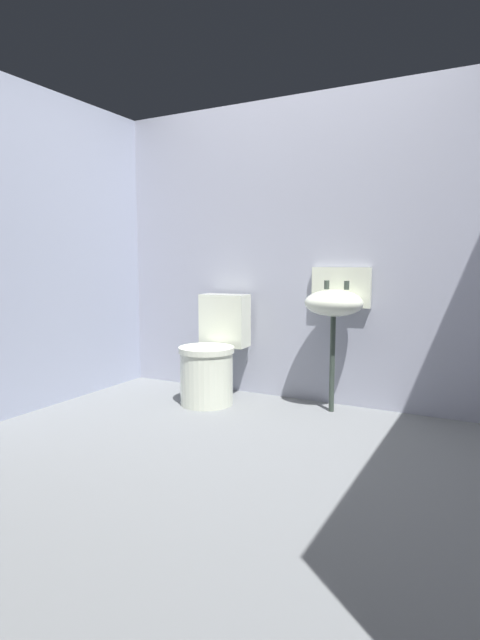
% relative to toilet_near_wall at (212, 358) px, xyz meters
% --- Properties ---
extents(ground_plane, '(3.44, 2.98, 0.08)m').
position_rel_toilet_near_wall_xyz_m(ground_plane, '(0.56, -0.94, -0.36)').
color(ground_plane, slate).
extents(wall_back, '(3.44, 0.10, 2.21)m').
position_rel_toilet_near_wall_xyz_m(wall_back, '(0.56, 0.40, 0.78)').
color(wall_back, '#A1A4B6').
rests_on(wall_back, ground).
extents(wall_left, '(0.10, 2.78, 2.21)m').
position_rel_toilet_near_wall_xyz_m(wall_left, '(-1.01, -0.84, 0.78)').
color(wall_left, '#9CA4BC').
rests_on(wall_left, ground).
extents(toilet_near_wall, '(0.42, 0.61, 0.78)m').
position_rel_toilet_near_wall_xyz_m(toilet_near_wall, '(0.00, 0.00, 0.00)').
color(toilet_near_wall, silver).
rests_on(toilet_near_wall, ground).
extents(sink, '(0.42, 0.35, 0.99)m').
position_rel_toilet_near_wall_xyz_m(sink, '(0.86, 0.19, 0.43)').
color(sink, '#333E35').
rests_on(sink, ground).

